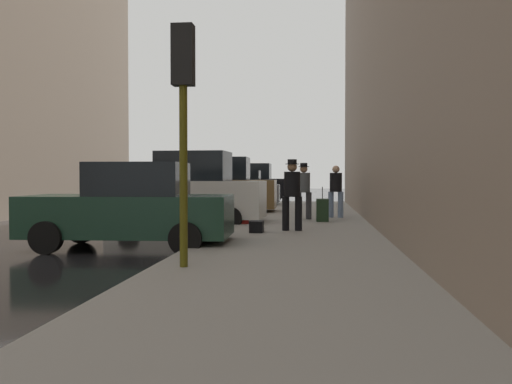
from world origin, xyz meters
TOP-DOWN VIEW (x-y plane):
  - ground_plane at (0.00, 0.00)m, footprint 120.00×120.00m
  - sidewalk at (6.00, 0.00)m, footprint 4.00×40.00m
  - parked_dark_green_sedan at (2.65, 0.41)m, footprint 4.27×2.18m
  - parked_white_van at (2.65, 5.82)m, footprint 4.65×2.16m
  - parked_bronze_suv at (2.65, 10.93)m, footprint 4.63×2.13m
  - parked_gray_coupe at (2.65, 16.38)m, footprint 4.25×2.16m
  - parked_black_suv at (2.65, 21.68)m, footprint 4.61×2.08m
  - fire_hydrant at (4.45, 5.04)m, footprint 0.42×0.22m
  - traffic_light at (4.50, -2.72)m, footprint 0.32×0.32m
  - pedestrian_with_beanie at (6.07, 7.01)m, footprint 0.50×0.41m
  - pedestrian_in_jeans at (7.11, 7.87)m, footprint 0.52×0.45m
  - pedestrian_with_fedora at (5.87, 3.14)m, footprint 0.51×0.41m
  - rolling_suitcase at (6.65, 6.22)m, footprint 0.37×0.57m
  - duffel_bag at (5.04, 2.60)m, footprint 0.32×0.44m

SIDE VIEW (x-z plane):
  - ground_plane at x=0.00m, z-range 0.00..0.00m
  - sidewalk at x=6.00m, z-range 0.00..0.15m
  - duffel_bag at x=5.04m, z-range 0.15..0.43m
  - rolling_suitcase at x=6.65m, z-range -0.03..1.01m
  - fire_hydrant at x=4.45m, z-range 0.15..0.85m
  - parked_dark_green_sedan at x=2.65m, z-range -0.05..1.74m
  - parked_gray_coupe at x=2.65m, z-range -0.05..1.74m
  - parked_white_van at x=2.65m, z-range -0.09..2.16m
  - parked_bronze_suv at x=2.65m, z-range -0.09..2.16m
  - parked_black_suv at x=2.65m, z-range -0.09..2.16m
  - pedestrian_in_jeans at x=7.11m, z-range 0.25..1.96m
  - pedestrian_with_beanie at x=6.07m, z-range 0.25..2.02m
  - pedestrian_with_fedora at x=5.87m, z-range 0.25..2.02m
  - traffic_light at x=4.50m, z-range 0.96..4.56m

